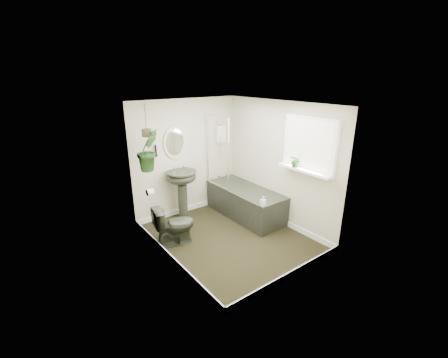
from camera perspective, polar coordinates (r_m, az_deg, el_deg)
floor at (r=5.39m, az=0.97°, el=-11.13°), size 2.30×2.80×0.02m
ceiling at (r=4.67m, az=1.14°, el=14.27°), size 2.30×2.80×0.02m
wall_back at (r=6.03m, az=-7.21°, el=4.06°), size 2.30×0.02×2.30m
wall_front at (r=3.96m, az=13.69°, el=-4.59°), size 2.30×0.02×2.30m
wall_left at (r=4.33m, az=-11.17°, el=-2.31°), size 0.02×2.80×2.30m
wall_right at (r=5.66m, az=10.38°, el=2.88°), size 0.02×2.80×2.30m
skirting at (r=5.36m, az=0.98°, el=-10.58°), size 2.30×2.80×0.10m
bathtub at (r=6.05m, az=4.09°, el=-4.43°), size 0.72×1.72×0.58m
bath_screen at (r=5.90m, az=-1.24°, el=5.17°), size 0.04×0.72×1.40m
shower_box at (r=6.31m, az=-0.67°, el=8.61°), size 0.20×0.10×0.35m
oval_mirror at (r=5.80m, az=-9.36°, el=6.90°), size 0.46×0.03×0.62m
wall_sconce at (r=5.64m, az=-12.85°, el=5.29°), size 0.04×0.04×0.22m
toilet_roll_holder at (r=5.04m, az=-13.89°, el=-2.43°), size 0.11×0.11×0.11m
window_recess at (r=5.05m, az=15.98°, el=6.34°), size 0.08×1.00×0.90m
window_sill at (r=5.10m, az=15.07°, el=1.65°), size 0.18×1.00×0.04m
window_blinds at (r=5.02m, az=15.66°, el=6.28°), size 0.01×0.86×0.76m
toilet at (r=5.12m, az=-9.45°, el=-8.64°), size 0.73×0.50×0.69m
pedestal_sink at (r=5.92m, az=-7.91°, el=-3.00°), size 0.64×0.57×0.98m
sill_plant at (r=5.14m, az=13.48°, el=3.50°), size 0.25×0.23×0.23m
hanging_plant at (r=5.13m, az=-14.25°, el=5.31°), size 0.41×0.34×0.70m
soap_bottle at (r=5.19m, az=7.46°, el=-4.19°), size 0.08×0.08×0.17m
hanging_pot at (r=5.07m, az=-14.52°, el=8.50°), size 0.16×0.16×0.12m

